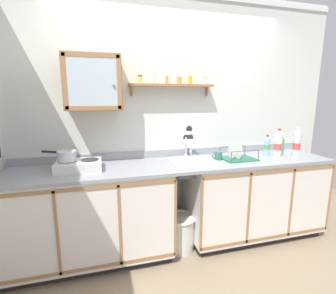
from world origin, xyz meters
TOP-DOWN VIEW (x-y plane):
  - floor at (0.00, 0.00)m, footprint 6.37×6.37m
  - back_wall at (0.00, 0.59)m, footprint 3.97×0.07m
  - lower_cabinet_run at (-0.90, 0.25)m, footprint 1.55×0.64m
  - lower_cabinet_run_right at (0.89, 0.25)m, footprint 1.57×0.64m
  - countertop at (0.00, 0.25)m, footprint 3.33×0.66m
  - backsplash at (0.00, 0.55)m, footprint 3.33×0.02m
  - sink at (0.15, 0.29)m, footprint 0.48×0.45m
  - hot_plate_stove at (-0.98, 0.25)m, footprint 0.41×0.30m
  - saucepan at (-1.08, 0.28)m, footprint 0.32×0.22m
  - bottle_water_blue_0 at (1.07, 0.29)m, footprint 0.06×0.06m
  - bottle_opaque_white_1 at (1.16, 0.22)m, footprint 0.08×0.08m
  - bottle_water_clear_2 at (1.36, 0.16)m, footprint 0.08×0.08m
  - bottle_soda_green_3 at (1.26, 0.28)m, footprint 0.06×0.06m
  - dish_rack at (0.66, 0.23)m, footprint 0.35×0.28m
  - mug at (0.44, 0.26)m, footprint 0.12×0.08m
  - wall_cabinet at (-0.82, 0.41)m, footprint 0.52×0.32m
  - spice_shelf at (-0.01, 0.49)m, footprint 0.91×0.14m
  - warning_sign at (0.21, 0.56)m, footprint 0.16×0.01m
  - trash_bin at (-0.01, 0.18)m, footprint 0.33×0.33m

SIDE VIEW (x-z plane):
  - floor at x=0.00m, z-range 0.00..0.00m
  - trash_bin at x=-0.01m, z-range 0.01..0.39m
  - lower_cabinet_run_right at x=0.89m, z-range 0.00..0.91m
  - lower_cabinet_run at x=-0.90m, z-range 0.00..0.91m
  - sink at x=0.15m, z-range 0.70..1.13m
  - countertop at x=0.00m, z-range 0.90..0.93m
  - dish_rack at x=0.66m, z-range 0.88..1.05m
  - backsplash at x=0.00m, z-range 0.93..1.01m
  - hot_plate_stove at x=-0.98m, z-range 0.93..1.02m
  - mug at x=0.44m, z-range 0.93..1.03m
  - bottle_soda_green_3 at x=1.26m, z-range 0.92..1.16m
  - bottle_water_blue_0 at x=1.07m, z-range 0.92..1.17m
  - saucepan at x=-1.08m, z-range 1.03..1.12m
  - bottle_opaque_white_1 at x=1.16m, z-range 0.92..1.24m
  - bottle_water_clear_2 at x=1.36m, z-range 0.92..1.25m
  - warning_sign at x=0.21m, z-range 1.08..1.34m
  - back_wall at x=0.00m, z-range 0.01..2.71m
  - wall_cabinet at x=-0.82m, z-range 1.48..1.99m
  - spice_shelf at x=-0.01m, z-range 1.62..1.85m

